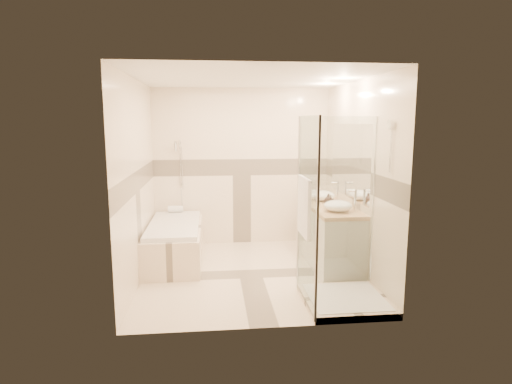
{
  "coord_description": "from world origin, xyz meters",
  "views": [
    {
      "loc": [
        -0.49,
        -5.35,
        1.98
      ],
      "look_at": [
        0.1,
        0.25,
        1.05
      ],
      "focal_mm": 30.0,
      "sensor_mm": 36.0,
      "label": 1
    }
  ],
  "objects": [
    {
      "name": "vessel_sink_near",
      "position": [
        1.1,
        0.61,
        0.92
      ],
      "size": [
        0.36,
        0.36,
        0.15
      ],
      "primitive_type": "ellipsoid",
      "color": "white",
      "rests_on": "vanity"
    },
    {
      "name": "folded_towels",
      "position": [
        1.1,
        0.99,
        0.89
      ],
      "size": [
        0.16,
        0.26,
        0.08
      ],
      "primitive_type": "cube",
      "rotation": [
        0.0,
        0.0,
        0.07
      ],
      "color": "white",
      "rests_on": "vanity"
    },
    {
      "name": "bathtub",
      "position": [
        -1.02,
        0.65,
        0.31
      ],
      "size": [
        0.75,
        1.7,
        0.56
      ],
      "color": "beige",
      "rests_on": "ground"
    },
    {
      "name": "faucet_far",
      "position": [
        1.32,
        -0.16,
        1.01
      ],
      "size": [
        0.12,
        0.03,
        0.28
      ],
      "color": "silver",
      "rests_on": "vanity"
    },
    {
      "name": "rolled_towel",
      "position": [
        -1.06,
        1.38,
        0.61
      ],
      "size": [
        0.23,
        0.1,
        0.1
      ],
      "primitive_type": "cylinder",
      "rotation": [
        0.0,
        1.57,
        0.0
      ],
      "color": "white",
      "rests_on": "bathtub"
    },
    {
      "name": "vessel_sink_far",
      "position": [
        1.1,
        -0.16,
        0.92
      ],
      "size": [
        0.36,
        0.36,
        0.14
      ],
      "primitive_type": "ellipsoid",
      "color": "white",
      "rests_on": "vanity"
    },
    {
      "name": "amenity_bottle_a",
      "position": [
        1.1,
        0.18,
        0.93
      ],
      "size": [
        0.09,
        0.09,
        0.15
      ],
      "primitive_type": "imported",
      "rotation": [
        0.0,
        0.0,
        0.28
      ],
      "color": "black",
      "rests_on": "vanity"
    },
    {
      "name": "vanity",
      "position": [
        1.12,
        0.3,
        0.43
      ],
      "size": [
        0.58,
        1.62,
        0.85
      ],
      "color": "white",
      "rests_on": "ground"
    },
    {
      "name": "room",
      "position": [
        0.06,
        0.01,
        1.26
      ],
      "size": [
        2.82,
        3.02,
        2.52
      ],
      "color": "beige",
      "rests_on": "ground"
    },
    {
      "name": "faucet_near",
      "position": [
        1.32,
        0.61,
        1.01
      ],
      "size": [
        0.11,
        0.03,
        0.27
      ],
      "color": "silver",
      "rests_on": "vanity"
    },
    {
      "name": "shower_enclosure",
      "position": [
        0.83,
        -0.97,
        0.51
      ],
      "size": [
        0.96,
        0.93,
        2.04
      ],
      "color": "beige",
      "rests_on": "ground"
    },
    {
      "name": "amenity_bottle_b",
      "position": [
        1.1,
        0.29,
        0.93
      ],
      "size": [
        0.16,
        0.16,
        0.15
      ],
      "primitive_type": "imported",
      "rotation": [
        0.0,
        0.0,
        -0.38
      ],
      "color": "black",
      "rests_on": "vanity"
    }
  ]
}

